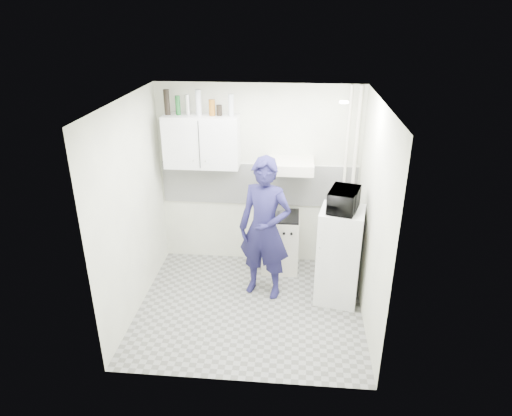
{
  "coord_description": "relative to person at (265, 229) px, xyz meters",
  "views": [
    {
      "loc": [
        0.51,
        -4.76,
        3.52
      ],
      "look_at": [
        0.05,
        0.3,
        1.25
      ],
      "focal_mm": 32.0,
      "sensor_mm": 36.0,
      "label": 1
    }
  ],
  "objects": [
    {
      "name": "floor",
      "position": [
        -0.15,
        -0.36,
        -0.94
      ],
      "size": [
        2.8,
        2.8,
        0.0
      ],
      "primitive_type": "plane",
      "color": "gray",
      "rests_on": "ground"
    },
    {
      "name": "upper_cabinet",
      "position": [
        -0.9,
        0.71,
        0.91
      ],
      "size": [
        1.0,
        0.35,
        0.7
      ],
      "primitive_type": "cube",
      "color": "white",
      "rests_on": "wall_back"
    },
    {
      "name": "canister_a",
      "position": [
        -0.75,
        0.71,
        1.37
      ],
      "size": [
        0.08,
        0.08,
        0.21
      ],
      "primitive_type": "cylinder",
      "color": "brown",
      "rests_on": "upper_cabinet"
    },
    {
      "name": "fridge",
      "position": [
        0.95,
        -0.05,
        -0.31
      ],
      "size": [
        0.61,
        0.61,
        1.26
      ],
      "primitive_type": "cube",
      "rotation": [
        0.0,
        0.0,
        -0.18
      ],
      "color": "white",
      "rests_on": "floor"
    },
    {
      "name": "stove_top",
      "position": [
        0.19,
        0.64,
        -0.11
      ],
      "size": [
        0.49,
        0.49,
        0.03
      ],
      "primitive_type": "cube",
      "color": "black",
      "rests_on": "stove"
    },
    {
      "name": "wall_back",
      "position": [
        -0.15,
        0.89,
        0.36
      ],
      "size": [
        2.8,
        0.0,
        2.8
      ],
      "primitive_type": "plane",
      "rotation": [
        1.57,
        0.0,
        0.0
      ],
      "color": "silver",
      "rests_on": "floor"
    },
    {
      "name": "bottle_a",
      "position": [
        -1.34,
        0.71,
        1.43
      ],
      "size": [
        0.08,
        0.08,
        0.33
      ],
      "primitive_type": "cylinder",
      "color": "black",
      "rests_on": "upper_cabinet"
    },
    {
      "name": "stove",
      "position": [
        0.19,
        0.64,
        -0.53
      ],
      "size": [
        0.51,
        0.51,
        0.81
      ],
      "primitive_type": "cube",
      "color": "silver",
      "rests_on": "floor"
    },
    {
      "name": "wall_left",
      "position": [
        -1.55,
        -0.36,
        0.36
      ],
      "size": [
        0.0,
        2.6,
        2.6
      ],
      "primitive_type": "plane",
      "rotation": [
        1.57,
        0.0,
        1.57
      ],
      "color": "silver",
      "rests_on": "floor"
    },
    {
      "name": "bottle_b",
      "position": [
        -1.2,
        0.71,
        1.39
      ],
      "size": [
        0.06,
        0.06,
        0.25
      ],
      "primitive_type": "cylinder",
      "color": "#144C1E",
      "rests_on": "upper_cabinet"
    },
    {
      "name": "ceiling",
      "position": [
        -0.15,
        -0.36,
        1.66
      ],
      "size": [
        2.8,
        2.8,
        0.0
      ],
      "primitive_type": "plane",
      "color": "white",
      "rests_on": "wall_back"
    },
    {
      "name": "pipe_a",
      "position": [
        1.15,
        0.81,
        0.36
      ],
      "size": [
        0.05,
        0.05,
        2.6
      ],
      "primitive_type": "cylinder",
      "color": "silver",
      "rests_on": "floor"
    },
    {
      "name": "wall_right",
      "position": [
        1.25,
        -0.36,
        0.36
      ],
      "size": [
        0.0,
        2.6,
        2.6
      ],
      "primitive_type": "plane",
      "rotation": [
        1.57,
        0.0,
        -1.57
      ],
      "color": "silver",
      "rests_on": "floor"
    },
    {
      "name": "bottle_d",
      "position": [
        -0.92,
        0.71,
        1.43
      ],
      "size": [
        0.07,
        0.07,
        0.33
      ],
      "primitive_type": "cylinder",
      "color": "#B2B7BC",
      "rests_on": "upper_cabinet"
    },
    {
      "name": "range_hood",
      "position": [
        0.3,
        0.64,
        0.63
      ],
      "size": [
        0.6,
        0.5,
        0.14
      ],
      "primitive_type": "cube",
      "color": "silver",
      "rests_on": "wall_back"
    },
    {
      "name": "person",
      "position": [
        0.0,
        0.0,
        0.0
      ],
      "size": [
        0.78,
        0.63,
        1.87
      ],
      "primitive_type": "imported",
      "rotation": [
        0.0,
        0.0,
        -0.29
      ],
      "color": "#1A1744",
      "rests_on": "floor"
    },
    {
      "name": "ceiling_spot_fixture",
      "position": [
        0.85,
        -0.16,
        1.63
      ],
      "size": [
        0.1,
        0.1,
        0.02
      ],
      "primitive_type": "cylinder",
      "color": "white",
      "rests_on": "ceiling"
    },
    {
      "name": "bottle_e",
      "position": [
        -0.5,
        0.71,
        1.4
      ],
      "size": [
        0.07,
        0.07,
        0.28
      ],
      "primitive_type": "cylinder",
      "color": "#B2B7BC",
      "rests_on": "upper_cabinet"
    },
    {
      "name": "pipe_b",
      "position": [
        1.03,
        0.81,
        0.36
      ],
      "size": [
        0.04,
        0.04,
        2.6
      ],
      "primitive_type": "cylinder",
      "color": "silver",
      "rests_on": "floor"
    },
    {
      "name": "backsplash",
      "position": [
        -0.15,
        0.87,
        0.26
      ],
      "size": [
        2.74,
        0.03,
        0.6
      ],
      "primitive_type": "cube",
      "color": "white",
      "rests_on": "wall_back"
    },
    {
      "name": "microwave",
      "position": [
        0.95,
        -0.05,
        0.46
      ],
      "size": [
        0.55,
        0.44,
        0.26
      ],
      "primitive_type": "imported",
      "rotation": [
        0.0,
        0.0,
        1.3
      ],
      "color": "black",
      "rests_on": "fridge"
    },
    {
      "name": "saucepan",
      "position": [
        0.16,
        0.66,
        -0.04
      ],
      "size": [
        0.19,
        0.19,
        0.1
      ],
      "primitive_type": "cylinder",
      "color": "silver",
      "rests_on": "stove_top"
    },
    {
      "name": "bottle_c",
      "position": [
        -1.07,
        0.71,
        1.4
      ],
      "size": [
        0.06,
        0.06,
        0.26
      ],
      "primitive_type": "cylinder",
      "color": "silver",
      "rests_on": "upper_cabinet"
    },
    {
      "name": "canister_b",
      "position": [
        -0.65,
        0.71,
        1.33
      ],
      "size": [
        0.07,
        0.07,
        0.14
      ],
      "primitive_type": "cylinder",
      "color": "black",
      "rests_on": "upper_cabinet"
    }
  ]
}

